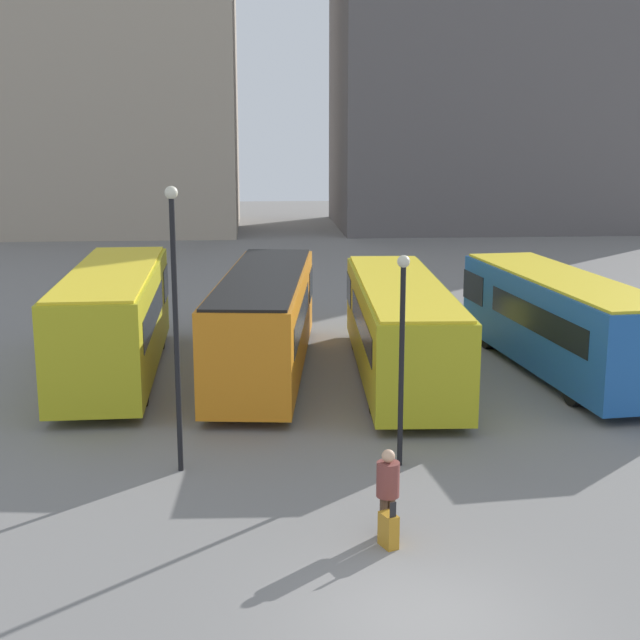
{
  "coord_description": "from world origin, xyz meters",
  "views": [
    {
      "loc": [
        -2.58,
        -12.44,
        7.57
      ],
      "look_at": [
        -0.74,
        12.45,
        2.13
      ],
      "focal_mm": 50.0,
      "sensor_mm": 36.0,
      "label": 1
    }
  ],
  "objects": [
    {
      "name": "ground_plane",
      "position": [
        0.0,
        0.0,
        0.0
      ],
      "size": [
        160.0,
        160.0,
        0.0
      ],
      "primitive_type": "plane",
      "color": "slate"
    },
    {
      "name": "bus_0",
      "position": [
        -6.91,
        14.72,
        1.81
      ],
      "size": [
        2.86,
        10.54,
        3.33
      ],
      "rotation": [
        0.0,
        0.0,
        1.6
      ],
      "color": "gold",
      "rests_on": "ground_plane"
    },
    {
      "name": "bus_1",
      "position": [
        -2.29,
        14.75,
        1.71
      ],
      "size": [
        3.7,
        11.53,
        3.14
      ],
      "rotation": [
        0.0,
        0.0,
        1.46
      ],
      "color": "orange",
      "rests_on": "ground_plane"
    },
    {
      "name": "bus_2",
      "position": [
        1.83,
        13.89,
        1.62
      ],
      "size": [
        3.04,
        11.43,
        2.97
      ],
      "rotation": [
        0.0,
        0.0,
        1.53
      ],
      "color": "gold",
      "rests_on": "ground_plane"
    },
    {
      "name": "bus_3",
      "position": [
        6.9,
        14.11,
        1.66
      ],
      "size": [
        3.72,
        10.94,
        3.05
      ],
      "rotation": [
        0.0,
        0.0,
        1.68
      ],
      "color": "#1E56A3",
      "rests_on": "ground_plane"
    },
    {
      "name": "traveler",
      "position": [
        -0.15,
        3.06,
        1.01
      ],
      "size": [
        0.57,
        0.57,
        1.69
      ],
      "rotation": [
        0.0,
        0.0,
        1.97
      ],
      "color": "#4C3828",
      "rests_on": "ground_plane"
    },
    {
      "name": "suitcase",
      "position": [
        -0.21,
        2.55,
        0.33
      ],
      "size": [
        0.37,
        0.46,
        0.93
      ],
      "rotation": [
        0.0,
        0.0,
        1.97
      ],
      "color": "#B27A1E",
      "rests_on": "ground_plane"
    },
    {
      "name": "lamp_post_0",
      "position": [
        0.65,
        6.54,
        2.9
      ],
      "size": [
        0.28,
        0.28,
        4.84
      ],
      "color": "black",
      "rests_on": "ground_plane"
    },
    {
      "name": "lamp_post_1",
      "position": [
        -4.31,
        6.58,
        3.69
      ],
      "size": [
        0.28,
        0.28,
        6.35
      ],
      "color": "black",
      "rests_on": "ground_plane"
    }
  ]
}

